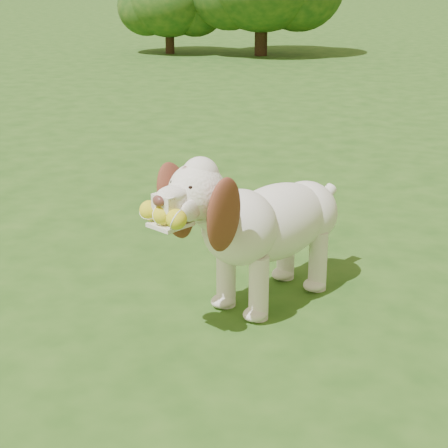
% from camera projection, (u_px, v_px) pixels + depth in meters
% --- Properties ---
extents(ground, '(80.00, 80.00, 0.00)m').
position_uv_depth(ground, '(210.00, 330.00, 2.82)').
color(ground, '#214A15').
rests_on(ground, ground).
extents(dog, '(0.62, 1.00, 0.67)m').
position_uv_depth(dog, '(261.00, 220.00, 2.92)').
color(dog, white).
rests_on(dog, ground).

